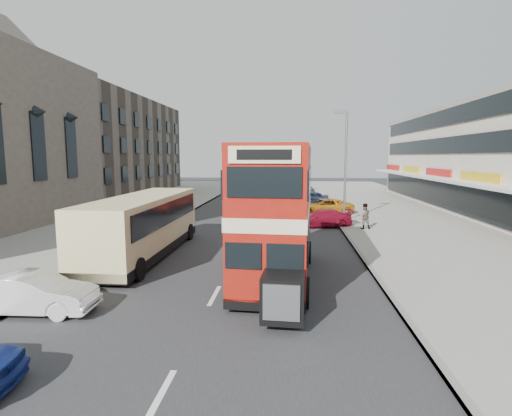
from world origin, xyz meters
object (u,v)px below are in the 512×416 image
at_px(bus_main, 277,212).
at_px(car_right_b, 324,207).
at_px(street_lamp, 345,157).
at_px(car_left_front, 33,293).
at_px(car_right_c, 310,198).
at_px(cyclist, 303,208).
at_px(coach, 143,223).
at_px(car_right_a, 321,218).
at_px(bus_second, 285,182).
at_px(pedestrian_near, 364,216).

distance_m(bus_main, car_right_b, 18.59).
relative_size(street_lamp, car_left_front, 2.11).
height_order(car_right_c, cyclist, cyclist).
xyz_separation_m(car_left_front, cyclist, (9.06, 20.99, 0.06)).
relative_size(coach, cyclist, 4.93).
bearing_deg(car_right_c, street_lamp, 1.97).
bearing_deg(car_right_b, car_right_a, -13.36).
xyz_separation_m(bus_main, cyclist, (1.62, 16.80, -1.99)).
bearing_deg(car_right_b, car_right_c, -179.84).
distance_m(bus_second, car_right_b, 4.30).
bearing_deg(cyclist, car_left_front, -118.07).
bearing_deg(car_left_front, car_right_b, -27.72).
height_order(street_lamp, coach, street_lamp).
relative_size(bus_main, car_right_b, 1.96).
relative_size(bus_second, cyclist, 4.36).
xyz_separation_m(coach, pedestrian_near, (12.01, 7.60, -0.62)).
bearing_deg(car_left_front, street_lamp, -35.13).
height_order(bus_second, car_right_b, bus_second).
relative_size(bus_second, pedestrian_near, 5.38).
distance_m(car_left_front, car_right_c, 31.42).
relative_size(bus_second, coach, 0.88).
height_order(car_right_b, car_right_c, car_right_b).
height_order(car_right_b, pedestrian_near, pedestrian_near).
xyz_separation_m(bus_second, car_right_c, (2.49, 5.61, -1.99)).
distance_m(car_right_a, car_right_b, 6.16).
bearing_deg(car_right_a, car_right_b, 165.92).
distance_m(coach, car_left_front, 7.51).
bearing_deg(bus_second, car_left_front, 69.49).
height_order(bus_second, car_right_c, bus_second).
bearing_deg(street_lamp, cyclist, 133.20).
relative_size(street_lamp, bus_second, 0.89).
xyz_separation_m(bus_second, pedestrian_near, (5.32, -9.18, -1.64)).
bearing_deg(car_right_a, pedestrian_near, 58.42).
height_order(car_left_front, car_right_b, car_right_b).
bearing_deg(cyclist, car_right_a, -82.22).
bearing_deg(car_right_c, cyclist, -13.07).
bearing_deg(street_lamp, car_right_b, 102.91).
distance_m(bus_main, coach, 7.44).
xyz_separation_m(bus_second, coach, (-6.69, -16.78, -1.02)).
bearing_deg(car_left_front, coach, -8.07).
bearing_deg(cyclist, car_right_c, 79.17).
relative_size(car_left_front, car_right_b, 0.80).
bearing_deg(car_right_c, bus_second, -30.94).
bearing_deg(cyclist, bus_main, -100.25).
height_order(coach, car_right_b, coach).
bearing_deg(bus_second, car_right_a, 104.91).
bearing_deg(coach, car_right_c, 68.03).
xyz_separation_m(car_right_b, pedestrian_near, (1.97, -7.35, 0.33)).
relative_size(bus_second, car_right_a, 2.17).
bearing_deg(bus_main, car_right_a, -99.06).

